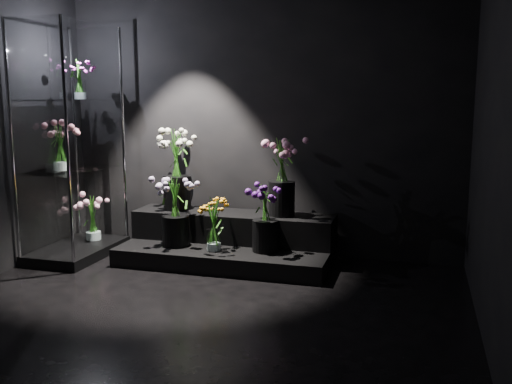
% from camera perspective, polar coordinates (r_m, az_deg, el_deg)
% --- Properties ---
extents(floor, '(4.00, 4.00, 0.00)m').
position_cam_1_polar(floor, '(4.10, -7.66, -13.00)').
color(floor, black).
rests_on(floor, ground).
extents(wall_back, '(4.00, 0.00, 4.00)m').
position_cam_1_polar(wall_back, '(5.67, 0.22, 7.89)').
color(wall_back, black).
rests_on(wall_back, floor).
extents(wall_right, '(0.00, 4.00, 4.00)m').
position_cam_1_polar(wall_right, '(3.49, 23.59, 6.00)').
color(wall_right, black).
rests_on(wall_right, floor).
extents(display_riser, '(1.99, 0.88, 0.44)m').
position_cam_1_polar(display_riser, '(5.52, -2.66, -4.95)').
color(display_riser, black).
rests_on(display_riser, floor).
extents(display_case, '(0.61, 1.02, 2.24)m').
position_cam_1_polar(display_case, '(5.78, -17.96, 4.69)').
color(display_case, black).
rests_on(display_case, floor).
extents(bouquet_orange_bells, '(0.26, 0.26, 0.49)m').
position_cam_1_polar(bouquet_orange_bells, '(5.22, -4.26, -3.22)').
color(bouquet_orange_bells, white).
rests_on(bouquet_orange_bells, display_riser).
extents(bouquet_lilac, '(0.50, 0.50, 0.65)m').
position_cam_1_polar(bouquet_lilac, '(5.42, -8.10, -1.50)').
color(bouquet_lilac, black).
rests_on(bouquet_lilac, display_riser).
extents(bouquet_purple, '(0.37, 0.37, 0.61)m').
position_cam_1_polar(bouquet_purple, '(5.16, 0.95, -2.31)').
color(bouquet_purple, black).
rests_on(bouquet_purple, display_riser).
extents(bouquet_cream_roses, '(0.43, 0.43, 0.79)m').
position_cam_1_polar(bouquet_cream_roses, '(5.73, -7.96, 2.68)').
color(bouquet_cream_roses, black).
rests_on(bouquet_cream_roses, display_riser).
extents(bouquet_pink_roses, '(0.42, 0.42, 0.74)m').
position_cam_1_polar(bouquet_pink_roses, '(5.38, 2.60, 2.13)').
color(bouquet_pink_roses, black).
rests_on(bouquet_pink_roses, display_riser).
extents(bouquet_case_pink, '(0.36, 0.36, 0.46)m').
position_cam_1_polar(bouquet_case_pink, '(5.66, -18.99, 4.45)').
color(bouquet_case_pink, white).
rests_on(bouquet_case_pink, display_case).
extents(bouquet_case_magenta, '(0.24, 0.24, 0.37)m').
position_cam_1_polar(bouquet_case_magenta, '(5.86, -17.25, 10.73)').
color(bouquet_case_magenta, white).
rests_on(bouquet_case_magenta, display_case).
extents(bouquet_case_base_pink, '(0.44, 0.44, 0.47)m').
position_cam_1_polar(bouquet_case_base_pink, '(6.08, -16.02, -2.35)').
color(bouquet_case_base_pink, white).
rests_on(bouquet_case_base_pink, display_case).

